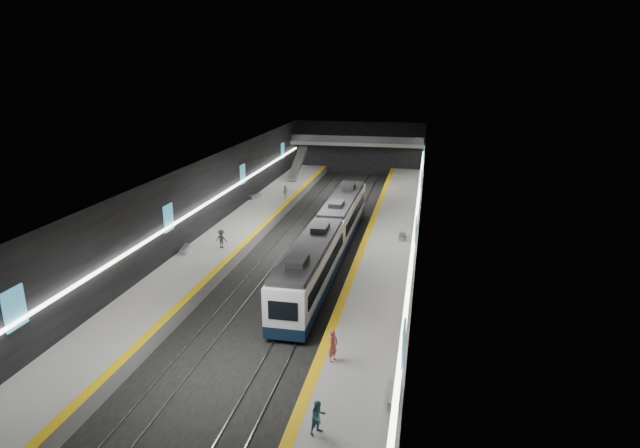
% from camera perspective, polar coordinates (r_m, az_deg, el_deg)
% --- Properties ---
extents(ground, '(70.00, 70.00, 0.00)m').
position_cam_1_polar(ground, '(50.37, -1.16, -2.39)').
color(ground, black).
rests_on(ground, ground).
extents(ceiling, '(20.00, 70.00, 0.04)m').
position_cam_1_polar(ceiling, '(48.32, -1.21, 6.60)').
color(ceiling, beige).
rests_on(ceiling, wall_left).
extents(wall_left, '(0.04, 70.00, 8.00)m').
position_cam_1_polar(wall_left, '(52.25, -11.96, 2.53)').
color(wall_left, black).
rests_on(wall_left, ground).
extents(wall_right, '(0.04, 70.00, 8.00)m').
position_cam_1_polar(wall_right, '(48.06, 10.53, 1.36)').
color(wall_right, black).
rests_on(wall_right, ground).
extents(wall_back, '(20.00, 0.04, 8.00)m').
position_cam_1_polar(wall_back, '(83.01, 4.18, 8.10)').
color(wall_back, black).
rests_on(wall_back, ground).
extents(platform_left, '(5.00, 70.00, 1.00)m').
position_cam_1_polar(platform_left, '(52.29, -9.21, -1.30)').
color(platform_left, slate).
rests_on(platform_left, ground).
extents(tile_surface_left, '(5.00, 70.00, 0.02)m').
position_cam_1_polar(tile_surface_left, '(52.13, -9.23, -0.77)').
color(tile_surface_left, '#9C9B97').
rests_on(tile_surface_left, platform_left).
extents(tactile_strip_left, '(0.60, 70.00, 0.02)m').
position_cam_1_polar(tactile_strip_left, '(51.41, -6.94, -0.91)').
color(tactile_strip_left, yellow).
rests_on(tactile_strip_left, platform_left).
extents(platform_right, '(5.00, 70.00, 1.00)m').
position_cam_1_polar(platform_right, '(49.19, 7.41, -2.40)').
color(platform_right, slate).
rests_on(platform_right, ground).
extents(tile_surface_right, '(5.00, 70.00, 0.02)m').
position_cam_1_polar(tile_surface_right, '(49.02, 7.43, -1.84)').
color(tile_surface_right, '#9C9B97').
rests_on(tile_surface_right, platform_right).
extents(tactile_strip_right, '(0.60, 70.00, 0.02)m').
position_cam_1_polar(tactile_strip_right, '(49.20, 4.87, -1.67)').
color(tactile_strip_right, yellow).
rests_on(tactile_strip_right, platform_right).
extents(rails, '(6.52, 70.00, 0.12)m').
position_cam_1_polar(rails, '(50.35, -1.16, -2.33)').
color(rails, gray).
rests_on(rails, ground).
extents(train, '(2.69, 30.04, 3.60)m').
position_cam_1_polar(train, '(46.13, 0.96, -1.35)').
color(train, '#0E1D33').
rests_on(train, ground).
extents(ad_posters, '(19.94, 53.50, 2.20)m').
position_cam_1_polar(ad_posters, '(50.01, -0.93, 2.85)').
color(ad_posters, '#43A1CA').
rests_on(ad_posters, wall_left).
extents(cove_light_left, '(0.25, 68.60, 0.12)m').
position_cam_1_polar(cove_light_left, '(52.22, -11.74, 2.31)').
color(cove_light_left, white).
rests_on(cove_light_left, wall_left).
extents(cove_light_right, '(0.25, 68.60, 0.12)m').
position_cam_1_polar(cove_light_right, '(48.11, 10.28, 1.15)').
color(cove_light_right, white).
rests_on(cove_light_right, wall_right).
extents(mezzanine_bridge, '(20.00, 3.00, 1.50)m').
position_cam_1_polar(mezzanine_bridge, '(80.82, 4.00, 8.61)').
color(mezzanine_bridge, gray).
rests_on(mezzanine_bridge, wall_left).
extents(escalator, '(1.20, 7.50, 3.92)m').
position_cam_1_polar(escalator, '(75.82, -2.41, 6.45)').
color(escalator, '#99999E').
rests_on(escalator, platform_left).
extents(bench_left_near, '(0.83, 1.94, 0.46)m').
position_cam_1_polar(bench_left_near, '(47.33, -14.19, -2.63)').
color(bench_left_near, '#99999E').
rests_on(bench_left_near, platform_left).
extents(bench_left_far, '(1.19, 1.98, 0.47)m').
position_cam_1_polar(bench_left_far, '(64.34, -6.94, 2.93)').
color(bench_left_far, '#99999E').
rests_on(bench_left_far, platform_left).
extents(bench_right_near, '(0.63, 1.92, 0.46)m').
position_cam_1_polar(bench_right_near, '(27.26, 7.77, -17.70)').
color(bench_right_near, '#99999E').
rests_on(bench_right_near, platform_right).
extents(bench_right_far, '(0.55, 1.76, 0.43)m').
position_cam_1_polar(bench_right_far, '(49.79, 8.74, -1.35)').
color(bench_right_far, '#99999E').
rests_on(bench_right_far, platform_right).
extents(passenger_right_a, '(0.66, 0.79, 1.85)m').
position_cam_1_polar(passenger_right_a, '(29.63, 1.42, -12.88)').
color(passenger_right_a, '#BA4E45').
rests_on(passenger_right_a, platform_right).
extents(passenger_right_b, '(0.97, 0.98, 1.59)m').
position_cam_1_polar(passenger_right_b, '(24.75, -0.18, -19.96)').
color(passenger_right_b, teal).
rests_on(passenger_right_b, platform_right).
extents(passenger_left_a, '(0.68, 1.02, 1.62)m').
position_cam_1_polar(passenger_left_a, '(63.77, -3.72, 3.42)').
color(passenger_left_a, '#B9B3A9').
rests_on(passenger_left_a, platform_left).
extents(passenger_left_b, '(1.16, 0.78, 1.66)m').
position_cam_1_polar(passenger_left_b, '(47.43, -10.45, -1.58)').
color(passenger_left_b, '#3C3B43').
rests_on(passenger_left_b, platform_left).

